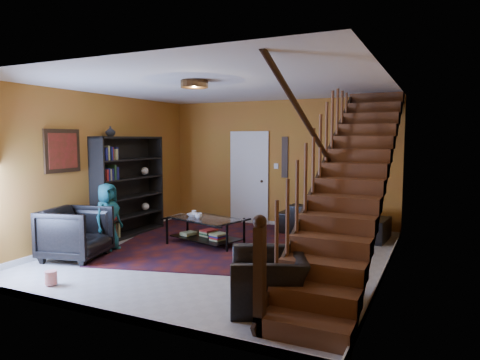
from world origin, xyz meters
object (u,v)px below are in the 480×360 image
object	(u,v)px
armchair_right	(268,280)
coffee_table	(206,229)
sofa	(332,220)
armchair_left	(76,233)
bookshelf	(129,188)

from	to	relation	value
armchair_right	coffee_table	bearing A→B (deg)	-161.28
sofa	armchair_left	distance (m)	4.84
armchair_left	coffee_table	size ratio (longest dim) A/B	0.64
bookshelf	armchair_left	size ratio (longest dim) A/B	2.14
armchair_right	bookshelf	bearing A→B (deg)	-144.84
armchair_left	bookshelf	bearing A→B (deg)	-1.68
bookshelf	armchair_left	distance (m)	1.88
sofa	armchair_left	xyz separation A→B (m)	(-3.38, -3.47, 0.11)
sofa	coffee_table	bearing A→B (deg)	46.44
armchair_left	sofa	bearing A→B (deg)	-57.33
armchair_right	armchair_left	bearing A→B (deg)	-122.72
coffee_table	sofa	bearing A→B (deg)	41.35
sofa	armchair_right	bearing A→B (deg)	97.55
bookshelf	coffee_table	size ratio (longest dim) A/B	1.37
bookshelf	sofa	bearing A→B (deg)	24.48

